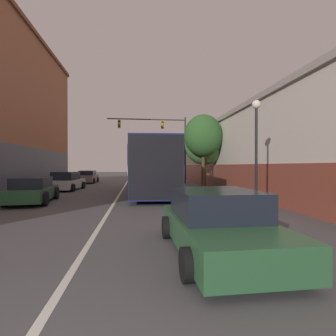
{
  "coord_description": "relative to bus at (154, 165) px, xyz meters",
  "views": [
    {
      "loc": [
        1.14,
        -1.42,
        1.86
      ],
      "look_at": [
        3.01,
        14.37,
        1.73
      ],
      "focal_mm": 28.0,
      "sensor_mm": 36.0,
      "label": 1
    }
  ],
  "objects": [
    {
      "name": "lane_center_line",
      "position": [
        -2.25,
        -1.33,
        -1.89
      ],
      "size": [
        0.14,
        41.67,
        0.01
      ],
      "color": "silver",
      "rests_on": "ground_plane"
    },
    {
      "name": "building_right_storefront",
      "position": [
        8.84,
        1.82,
        1.03
      ],
      "size": [
        7.54,
        30.03,
        5.6
      ],
      "color": "beige",
      "rests_on": "ground_plane"
    },
    {
      "name": "bus",
      "position": [
        0.0,
        0.0,
        0.0
      ],
      "size": [
        3.29,
        11.35,
        3.37
      ],
      "rotation": [
        0.0,
        0.0,
        1.53
      ],
      "color": "navy",
      "rests_on": "ground_plane"
    },
    {
      "name": "hatchback_foreground",
      "position": [
        0.63,
        -12.12,
        -1.27
      ],
      "size": [
        2.19,
        4.17,
        1.33
      ],
      "rotation": [
        0.0,
        0.0,
        1.59
      ],
      "color": "#285633",
      "rests_on": "ground_plane"
    },
    {
      "name": "parked_car_left_near",
      "position": [
        -6.47,
        3.18,
        -1.24
      ],
      "size": [
        2.23,
        4.13,
        1.4
      ],
      "rotation": [
        0.0,
        0.0,
        1.47
      ],
      "color": "silver",
      "rests_on": "ground_plane"
    },
    {
      "name": "parked_car_left_mid",
      "position": [
        -6.47,
        11.92,
        -1.25
      ],
      "size": [
        1.94,
        4.61,
        1.34
      ],
      "rotation": [
        0.0,
        0.0,
        1.58
      ],
      "color": "slate",
      "rests_on": "ground_plane"
    },
    {
      "name": "parked_car_left_far",
      "position": [
        -6.31,
        -3.76,
        -1.27
      ],
      "size": [
        2.23,
        4.34,
        1.29
      ],
      "rotation": [
        0.0,
        0.0,
        1.67
      ],
      "color": "#285633",
      "rests_on": "ground_plane"
    },
    {
      "name": "traffic_signal_gantry",
      "position": [
        1.59,
        9.5,
        3.13
      ],
      "size": [
        8.13,
        0.36,
        6.96
      ],
      "color": "#333338",
      "rests_on": "ground_plane"
    },
    {
      "name": "street_lamp",
      "position": [
        3.35,
        -8.18,
        0.7
      ],
      "size": [
        0.33,
        0.33,
        4.34
      ],
      "color": "black",
      "rests_on": "ground_plane"
    },
    {
      "name": "street_tree_near",
      "position": [
        4.32,
        3.17,
        1.93
      ],
      "size": [
        3.44,
        3.1,
        5.72
      ],
      "color": "#3D2D1E",
      "rests_on": "ground_plane"
    },
    {
      "name": "street_tree_far",
      "position": [
        3.9,
        1.91,
        2.24
      ],
      "size": [
        2.93,
        2.64,
        5.77
      ],
      "color": "#4C3823",
      "rests_on": "ground_plane"
    }
  ]
}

